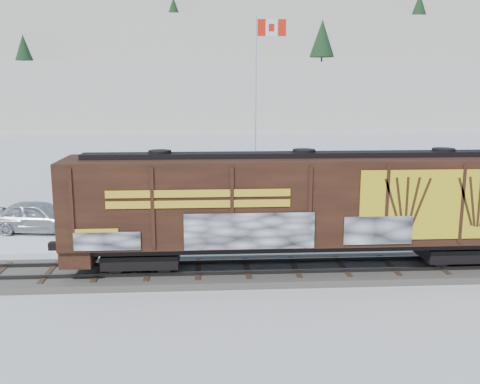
{
  "coord_description": "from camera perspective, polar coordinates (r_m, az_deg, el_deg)",
  "views": [
    {
      "loc": [
        -1.58,
        -20.94,
        7.62
      ],
      "look_at": [
        -0.09,
        3.0,
        2.9
      ],
      "focal_mm": 40.0,
      "sensor_mm": 36.0,
      "label": 1
    }
  ],
  "objects": [
    {
      "name": "ground",
      "position": [
        22.34,
        0.73,
        -8.8
      ],
      "size": [
        500.0,
        500.0,
        0.0
      ],
      "primitive_type": "plane",
      "color": "white",
      "rests_on": "ground"
    },
    {
      "name": "rail_track",
      "position": [
        22.29,
        0.73,
        -8.45
      ],
      "size": [
        50.0,
        3.4,
        0.43
      ],
      "color": "#59544C",
      "rests_on": "ground"
    },
    {
      "name": "parking_strip",
      "position": [
        29.48,
        -0.36,
        -3.81
      ],
      "size": [
        40.0,
        8.0,
        0.03
      ],
      "primitive_type": "cube",
      "color": "white",
      "rests_on": "ground"
    },
    {
      "name": "hillside",
      "position": [
        160.88,
        -3.08,
        13.53
      ],
      "size": [
        360.0,
        110.0,
        93.0
      ],
      "color": "white",
      "rests_on": "ground"
    },
    {
      "name": "hopper_railcar",
      "position": [
        21.78,
        6.73,
        -1.14
      ],
      "size": [
        19.0,
        3.06,
        4.65
      ],
      "color": "black",
      "rests_on": "rail_track"
    },
    {
      "name": "flagpole",
      "position": [
        33.88,
        1.82,
        5.7
      ],
      "size": [
        2.3,
        0.9,
        11.86
      ],
      "color": "silver",
      "rests_on": "ground"
    },
    {
      "name": "car_silver",
      "position": [
        30.25,
        -20.69,
        -2.45
      ],
      "size": [
        5.25,
        2.68,
        1.71
      ],
      "primitive_type": "imported",
      "rotation": [
        0.0,
        0.0,
        1.44
      ],
      "color": "#A8ABB0",
      "rests_on": "parking_strip"
    },
    {
      "name": "car_white",
      "position": [
        28.19,
        0.79,
        -2.76
      ],
      "size": [
        4.98,
        1.76,
        1.64
      ],
      "primitive_type": "imported",
      "rotation": [
        0.0,
        0.0,
        1.56
      ],
      "color": "silver",
      "rests_on": "parking_strip"
    },
    {
      "name": "car_dark",
      "position": [
        31.26,
        18.78,
        -2.22
      ],
      "size": [
        4.78,
        2.05,
        1.37
      ],
      "primitive_type": "imported",
      "rotation": [
        0.0,
        0.0,
        1.6
      ],
      "color": "black",
      "rests_on": "parking_strip"
    }
  ]
}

